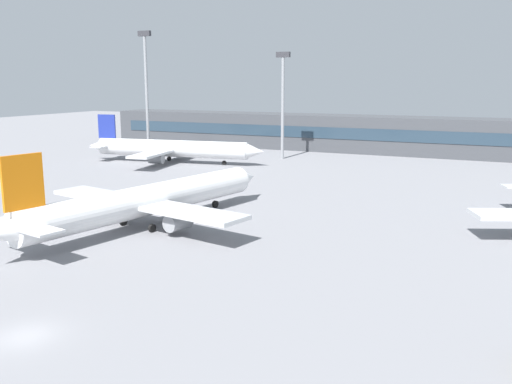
% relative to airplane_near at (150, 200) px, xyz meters
% --- Properties ---
extents(ground_plane, '(400.00, 400.00, 0.00)m').
position_rel_airplane_near_xyz_m(ground_plane, '(10.00, 10.80, -3.21)').
color(ground_plane, gray).
extents(terminal_building, '(150.56, 12.13, 9.00)m').
position_rel_airplane_near_xyz_m(terminal_building, '(10.00, 83.40, 1.29)').
color(terminal_building, '#3F4247').
rests_on(terminal_building, ground_plane).
extents(airplane_near, '(29.90, 42.31, 10.54)m').
position_rel_airplane_near_xyz_m(airplane_near, '(0.00, 0.00, 0.00)').
color(airplane_near, white).
rests_on(airplane_near, ground_plane).
extents(airplane_far, '(41.28, 29.01, 10.22)m').
position_rel_airplane_near_xyz_m(airplane_far, '(-27.09, 46.64, -0.10)').
color(airplane_far, silver).
rests_on(airplane_far, ground_plane).
extents(floodlight_tower_west, '(3.20, 0.80, 28.85)m').
position_rel_airplane_near_xyz_m(floodlight_tower_west, '(-38.73, 53.95, 13.28)').
color(floodlight_tower_west, gray).
rests_on(floodlight_tower_west, ground_plane).
extents(floodlight_tower_east, '(3.20, 0.80, 23.92)m').
position_rel_airplane_near_xyz_m(floodlight_tower_east, '(-7.97, 62.76, 10.73)').
color(floodlight_tower_east, gray).
rests_on(floodlight_tower_east, ground_plane).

